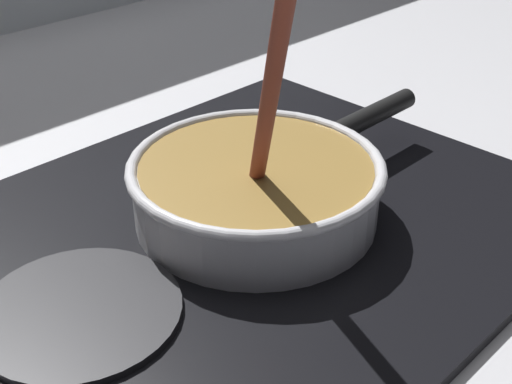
{
  "coord_description": "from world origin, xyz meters",
  "views": [
    {
      "loc": [
        -0.27,
        -0.32,
        0.37
      ],
      "look_at": [
        0.13,
        0.07,
        0.04
      ],
      "focal_mm": 48.65,
      "sensor_mm": 36.0,
      "label": 1
    }
  ],
  "objects": [
    {
      "name": "ground",
      "position": [
        0.0,
        0.0,
        -0.02
      ],
      "size": [
        2.4,
        1.6,
        0.04
      ],
      "primitive_type": "cube",
      "color": "#B7B7BC"
    },
    {
      "name": "hob_plate",
      "position": [
        0.13,
        0.07,
        0.01
      ],
      "size": [
        0.56,
        0.48,
        0.01
      ],
      "primitive_type": "cube",
      "color": "black",
      "rests_on": "ground"
    },
    {
      "name": "burner_ring",
      "position": [
        0.13,
        0.07,
        0.02
      ],
      "size": [
        0.21,
        0.21,
        0.01
      ],
      "primitive_type": "torus",
      "color": "#592D0C",
      "rests_on": "hob_plate"
    },
    {
      "name": "spare_burner",
      "position": [
        -0.07,
        0.07,
        0.01
      ],
      "size": [
        0.16,
        0.16,
        0.01
      ],
      "primitive_type": "cylinder",
      "color": "#262628",
      "rests_on": "hob_plate"
    },
    {
      "name": "cooking_pan",
      "position": [
        0.13,
        0.07,
        0.05
      ],
      "size": [
        0.36,
        0.24,
        0.26
      ],
      "color": "silver",
      "rests_on": "hob_plate"
    }
  ]
}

